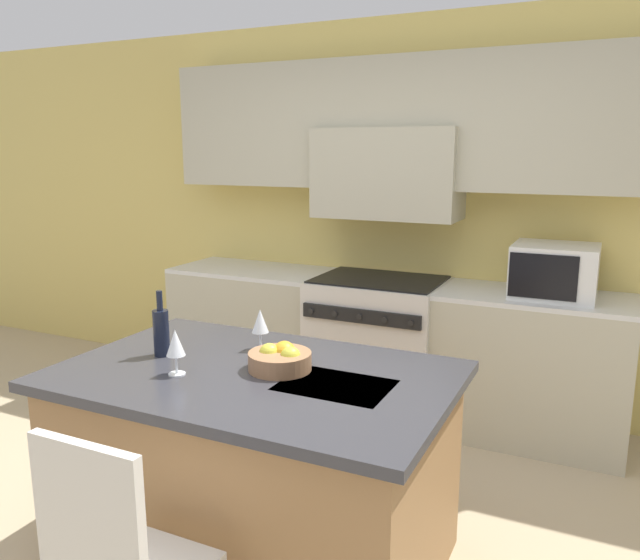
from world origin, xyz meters
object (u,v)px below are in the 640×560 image
at_px(microwave, 554,271).
at_px(wine_glass_near, 175,344).
at_px(wine_bottle, 161,331).
at_px(range_stove, 378,345).
at_px(wine_glass_far, 260,322).
at_px(fruit_bowl, 280,359).

height_order(microwave, wine_glass_near, microwave).
distance_m(wine_bottle, wine_glass_near, 0.28).
bearing_deg(microwave, wine_glass_near, -123.35).
xyz_separation_m(range_stove, wine_glass_far, (-0.04, -1.51, 0.55)).
xyz_separation_m(microwave, wine_glass_near, (-1.29, -1.97, -0.07)).
relative_size(wine_glass_near, fruit_bowl, 0.72).
relative_size(wine_bottle, wine_glass_far, 1.55).
relative_size(range_stove, wine_glass_near, 4.87).
xyz_separation_m(microwave, wine_bottle, (-1.51, -1.79, -0.09)).
distance_m(range_stove, wine_bottle, 1.90).
distance_m(microwave, fruit_bowl, 1.97).
height_order(range_stove, fruit_bowl, fruit_bowl).
xyz_separation_m(wine_glass_far, fruit_bowl, (0.22, -0.20, -0.09)).
height_order(range_stove, wine_bottle, wine_bottle).
bearing_deg(range_stove, fruit_bowl, -84.04).
relative_size(microwave, wine_glass_far, 2.49).
height_order(range_stove, wine_glass_far, wine_glass_far).
bearing_deg(range_stove, wine_glass_near, -95.35).
bearing_deg(wine_glass_near, microwave, 56.65).
bearing_deg(wine_bottle, microwave, 49.92).
distance_m(range_stove, fruit_bowl, 1.78).
distance_m(wine_glass_far, fruit_bowl, 0.30).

